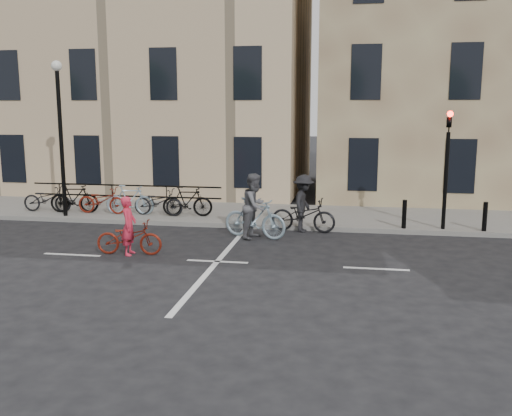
% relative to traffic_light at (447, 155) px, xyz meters
% --- Properties ---
extents(ground, '(120.00, 120.00, 0.00)m').
position_rel_traffic_light_xyz_m(ground, '(-6.20, -4.34, -2.45)').
color(ground, black).
rests_on(ground, ground).
extents(sidewalk, '(46.00, 4.00, 0.15)m').
position_rel_traffic_light_xyz_m(sidewalk, '(-10.20, 1.66, -2.38)').
color(sidewalk, slate).
rests_on(sidewalk, ground).
extents(building_east, '(14.00, 10.00, 12.00)m').
position_rel_traffic_light_xyz_m(building_east, '(2.80, 8.66, 3.70)').
color(building_east, '#8C7354').
rests_on(building_east, sidewalk).
extents(building_west, '(20.00, 10.00, 10.00)m').
position_rel_traffic_light_xyz_m(building_west, '(-15.20, 8.66, 2.70)').
color(building_west, '#D2B68E').
rests_on(building_west, sidewalk).
extents(traffic_light, '(0.18, 0.30, 3.90)m').
position_rel_traffic_light_xyz_m(traffic_light, '(0.00, 0.00, 0.00)').
color(traffic_light, black).
rests_on(traffic_light, sidewalk).
extents(lamp_post, '(0.36, 0.36, 5.28)m').
position_rel_traffic_light_xyz_m(lamp_post, '(-12.70, 0.06, 1.04)').
color(lamp_post, black).
rests_on(lamp_post, sidewalk).
extents(bollard_east, '(0.14, 0.14, 0.90)m').
position_rel_traffic_light_xyz_m(bollard_east, '(-1.20, -0.09, -1.85)').
color(bollard_east, black).
rests_on(bollard_east, sidewalk).
extents(bollard_west, '(0.14, 0.14, 0.90)m').
position_rel_traffic_light_xyz_m(bollard_west, '(1.20, -0.09, -1.85)').
color(bollard_west, black).
rests_on(bollard_west, sidewalk).
extents(parked_bikes, '(7.25, 1.23, 1.05)m').
position_rel_traffic_light_xyz_m(parked_bikes, '(-11.12, 0.70, -1.81)').
color(parked_bikes, black).
rests_on(parked_bikes, sidewalk).
extents(cyclist_pink, '(1.82, 0.76, 1.58)m').
position_rel_traffic_light_xyz_m(cyclist_pink, '(-8.69, -4.04, -1.91)').
color(cyclist_pink, maroon).
rests_on(cyclist_pink, ground).
extents(cyclist_grey, '(2.11, 1.16, 1.97)m').
position_rel_traffic_light_xyz_m(cyclist_grey, '(-5.70, -1.55, -1.66)').
color(cyclist_grey, '#8CA6B7').
rests_on(cyclist_grey, ground).
extents(cyclist_dark, '(2.12, 1.26, 1.82)m').
position_rel_traffic_light_xyz_m(cyclist_dark, '(-4.33, -0.44, -1.74)').
color(cyclist_dark, black).
rests_on(cyclist_dark, ground).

